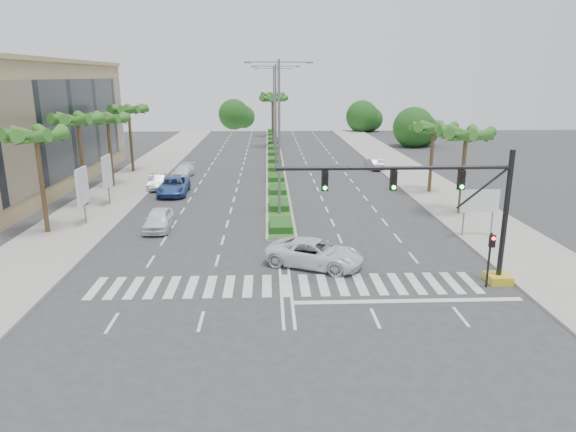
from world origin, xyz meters
name	(u,v)px	position (x,y,z in m)	size (l,w,h in m)	color
ground	(286,286)	(0.00, 0.00, 0.00)	(160.00, 160.00, 0.00)	#333335
footpath_right	(443,197)	(15.20, 20.00, 0.07)	(6.00, 120.00, 0.15)	gray
footpath_left	(109,200)	(-15.20, 20.00, 0.07)	(6.00, 120.00, 0.15)	gray
median	(274,156)	(0.00, 45.00, 0.10)	(2.20, 75.00, 0.20)	gray
median_grass	(274,156)	(0.00, 45.00, 0.22)	(1.80, 75.00, 0.04)	#355E20
building	(9,127)	(-26.00, 26.00, 6.00)	(12.00, 36.00, 12.00)	tan
signal_gantry	(463,221)	(9.27, 0.00, 3.46)	(12.60, 1.20, 7.20)	gold
pedestrian_signal	(491,251)	(10.60, -0.68, 2.04)	(0.28, 0.36, 3.00)	black
direction_sign	(480,203)	(13.50, 7.99, 2.45)	(2.70, 0.11, 3.40)	slate
billboard_near	(82,187)	(-14.50, 12.00, 2.96)	(0.18, 2.10, 4.35)	slate
billboard_far	(107,172)	(-14.50, 18.00, 2.96)	(0.18, 2.10, 4.35)	slate
palm_left_near	(36,139)	(-16.50, 10.00, 6.69)	(4.57, 4.68, 7.55)	brown
palm_left_mid	(78,123)	(-16.50, 18.00, 7.08)	(4.57, 4.68, 7.95)	brown
palm_left_far	(108,122)	(-16.50, 26.00, 6.50)	(4.57, 4.68, 7.35)	brown
palm_left_end	(129,112)	(-16.50, 34.00, 6.88)	(4.57, 4.68, 7.75)	brown
palm_right_near	(466,137)	(14.50, 14.00, 6.20)	(4.57, 4.68, 7.05)	brown
palm_right_far	(433,131)	(14.50, 22.00, 5.91)	(4.57, 4.68, 6.75)	brown
palm_median_a	(273,101)	(0.00, 55.00, 7.17)	(4.57, 4.68, 8.05)	brown
palm_median_b	(272,97)	(0.00, 70.00, 7.17)	(4.57, 4.68, 8.05)	brown
streetlight_near	(279,130)	(0.00, 14.00, 6.81)	(5.10, 0.25, 12.00)	slate
streetlight_mid	(276,115)	(0.00, 30.00, 6.81)	(5.10, 0.25, 12.00)	slate
streetlight_far	(274,106)	(0.00, 46.00, 6.81)	(5.10, 0.25, 12.00)	slate
car_parked_a	(159,219)	(-8.85, 10.75, 0.76)	(1.79, 4.46, 1.52)	white
car_parked_b	(158,182)	(-11.80, 24.92, 0.70)	(1.49, 4.26, 1.40)	#A3A3A7
car_parked_c	(174,186)	(-9.77, 22.26, 0.79)	(2.61, 5.66, 1.57)	#315297
car_parked_d	(184,171)	(-10.22, 31.17, 0.65)	(1.83, 4.51, 1.31)	white
car_crossing	(315,253)	(1.81, 2.86, 0.79)	(2.62, 5.68, 1.58)	white
car_right	(374,164)	(11.80, 34.98, 0.65)	(1.37, 3.94, 1.30)	#B8B7BD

